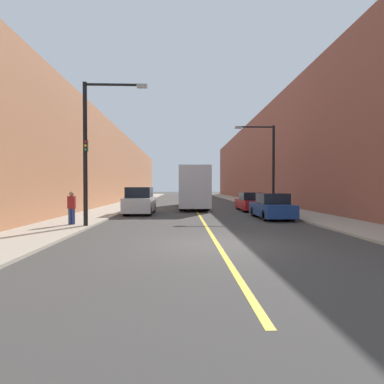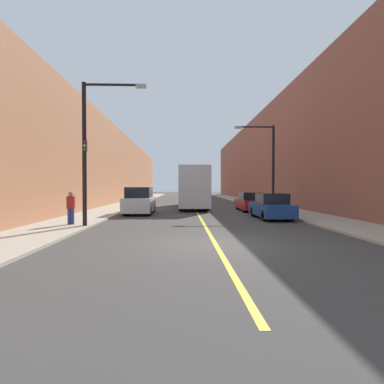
{
  "view_description": "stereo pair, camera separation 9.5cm",
  "coord_description": "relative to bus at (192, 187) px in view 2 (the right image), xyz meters",
  "views": [
    {
      "loc": [
        -1.22,
        -9.98,
        1.96
      ],
      "look_at": [
        -0.18,
        19.31,
        1.42
      ],
      "focal_mm": 28.0,
      "sensor_mm": 36.0,
      "label": 1
    },
    {
      "loc": [
        -1.13,
        -9.99,
        1.96
      ],
      "look_at": [
        -0.18,
        19.31,
        1.42
      ],
      "focal_mm": 28.0,
      "sensor_mm": 36.0,
      "label": 2
    }
  ],
  "objects": [
    {
      "name": "ground_plane",
      "position": [
        0.19,
        -17.6,
        -1.91
      ],
      "size": [
        200.0,
        200.0,
        0.0
      ],
      "primitive_type": "plane",
      "color": "#3F3D3A"
    },
    {
      "name": "sidewalk_left",
      "position": [
        -6.89,
        12.4,
        -1.86
      ],
      "size": [
        3.14,
        72.0,
        0.1
      ],
      "primitive_type": "cube",
      "color": "#A89E8C",
      "rests_on": "ground"
    },
    {
      "name": "sidewalk_right",
      "position": [
        7.27,
        12.4,
        -1.86
      ],
      "size": [
        3.14,
        72.0,
        0.1
      ],
      "primitive_type": "cube",
      "color": "#A89E8C",
      "rests_on": "ground"
    },
    {
      "name": "building_row_left",
      "position": [
        -10.46,
        12.4,
        2.52
      ],
      "size": [
        4.0,
        72.0,
        8.86
      ],
      "primitive_type": "cube",
      "color": "#B2724C",
      "rests_on": "ground"
    },
    {
      "name": "building_row_right",
      "position": [
        10.84,
        12.4,
        3.76
      ],
      "size": [
        4.0,
        72.0,
        11.34
      ],
      "primitive_type": "cube",
      "color": "brown",
      "rests_on": "ground"
    },
    {
      "name": "road_center_line",
      "position": [
        0.19,
        12.4,
        -1.91
      ],
      "size": [
        0.16,
        72.0,
        0.01
      ],
      "primitive_type": "cube",
      "color": "gold",
      "rests_on": "ground"
    },
    {
      "name": "bus",
      "position": [
        0.0,
        0.0,
        0.0
      ],
      "size": [
        2.46,
        10.8,
        3.59
      ],
      "color": "silver",
      "rests_on": "ground"
    },
    {
      "name": "parked_suv_left",
      "position": [
        -3.99,
        -6.16,
        -1.03
      ],
      "size": [
        1.9,
        4.42,
        1.92
      ],
      "color": "silver",
      "rests_on": "ground"
    },
    {
      "name": "car_right_near",
      "position": [
        4.48,
        -9.52,
        -1.21
      ],
      "size": [
        1.77,
        4.35,
        1.55
      ],
      "color": "navy",
      "rests_on": "ground"
    },
    {
      "name": "car_right_mid",
      "position": [
        4.55,
        -3.69,
        -1.24
      ],
      "size": [
        1.81,
        4.45,
        1.49
      ],
      "color": "maroon",
      "rests_on": "ground"
    },
    {
      "name": "street_lamp_left",
      "position": [
        -5.3,
        -13.11,
        2.18
      ],
      "size": [
        3.06,
        0.24,
        6.82
      ],
      "color": "black",
      "rests_on": "sidewalk_left"
    },
    {
      "name": "street_lamp_right",
      "position": [
        5.67,
        -4.96,
        2.01
      ],
      "size": [
        3.06,
        0.24,
        6.5
      ],
      "color": "black",
      "rests_on": "sidewalk_right"
    },
    {
      "name": "traffic_light",
      "position": [
        -5.52,
        -13.3,
        0.4
      ],
      "size": [
        0.16,
        0.18,
        4.06
      ],
      "color": "black",
      "rests_on": "sidewalk_left"
    },
    {
      "name": "pedestrian",
      "position": [
        -6.43,
        -12.7,
        -0.98
      ],
      "size": [
        0.35,
        0.23,
        1.61
      ],
      "color": "navy",
      "rests_on": "sidewalk_left"
    }
  ]
}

